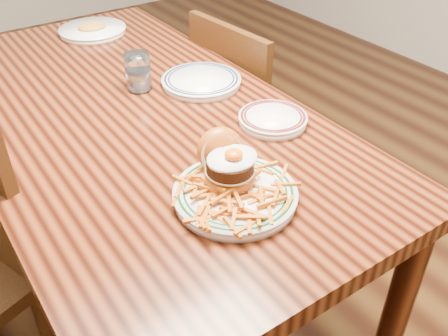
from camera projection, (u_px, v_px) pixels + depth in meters
floor at (151, 287)px, 1.85m from camera, size 6.00×6.00×0.00m
table at (132, 136)px, 1.46m from camera, size 0.85×1.60×0.75m
chair_right at (250, 119)px, 1.94m from camera, size 0.43×0.43×0.86m
main_plate at (233, 183)px, 1.07m from camera, size 0.27×0.29×0.13m
side_plate at (273, 119)px, 1.33m from camera, size 0.18×0.18×0.03m
rear_plate at (201, 81)px, 1.52m from camera, size 0.24×0.24×0.03m
water_glass at (138, 74)px, 1.48m from camera, size 0.08×0.08×0.11m
far_plate at (93, 30)px, 1.87m from camera, size 0.25×0.25×0.04m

